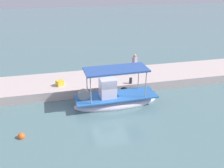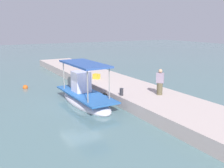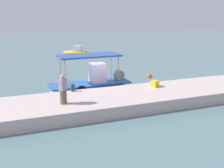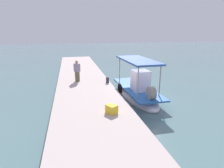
{
  "view_description": "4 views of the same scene",
  "coord_description": "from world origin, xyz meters",
  "px_view_note": "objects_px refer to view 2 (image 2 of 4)",
  "views": [
    {
      "loc": [
        3.65,
        15.64,
        8.8
      ],
      "look_at": [
        -0.7,
        -2.29,
        0.71
      ],
      "focal_mm": 40.46,
      "sensor_mm": 36.0,
      "label": 1
    },
    {
      "loc": [
        -15.45,
        6.27,
        5.11
      ],
      "look_at": [
        -0.49,
        -2.26,
        1.12
      ],
      "focal_mm": 40.19,
      "sensor_mm": 36.0,
      "label": 2
    },
    {
      "loc": [
        -5.88,
        -18.81,
        5.71
      ],
      "look_at": [
        0.3,
        -2.71,
        1.16
      ],
      "focal_mm": 43.7,
      "sensor_mm": 36.0,
      "label": 3
    },
    {
      "loc": [
        11.68,
        -4.81,
        4.7
      ],
      "look_at": [
        0.04,
        -2.15,
        1.26
      ],
      "focal_mm": 29.84,
      "sensor_mm": 36.0,
      "label": 4
    }
  ],
  "objects_px": {
    "main_fishing_boat": "(85,96)",
    "fisherman_near_bollard": "(160,83)",
    "marker_buoy": "(25,87)",
    "cargo_crate": "(96,76)",
    "mooring_bollard": "(121,92)"
  },
  "relations": [
    {
      "from": "main_fishing_boat",
      "to": "fisherman_near_bollard",
      "type": "xyz_separation_m",
      "value": [
        -2.83,
        -4.09,
        1.01
      ]
    },
    {
      "from": "marker_buoy",
      "to": "main_fishing_boat",
      "type": "bearing_deg",
      "value": -156.98
    },
    {
      "from": "fisherman_near_bollard",
      "to": "marker_buoy",
      "type": "xyz_separation_m",
      "value": [
        9.14,
        6.77,
        -1.41
      ]
    },
    {
      "from": "fisherman_near_bollard",
      "to": "cargo_crate",
      "type": "relative_size",
      "value": 3.24
    },
    {
      "from": "mooring_bollard",
      "to": "marker_buoy",
      "type": "distance_m",
      "value": 9.29
    },
    {
      "from": "marker_buoy",
      "to": "mooring_bollard",
      "type": "bearing_deg",
      "value": -150.89
    },
    {
      "from": "marker_buoy",
      "to": "fisherman_near_bollard",
      "type": "bearing_deg",
      "value": -143.46
    },
    {
      "from": "cargo_crate",
      "to": "marker_buoy",
      "type": "height_order",
      "value": "cargo_crate"
    },
    {
      "from": "mooring_bollard",
      "to": "cargo_crate",
      "type": "relative_size",
      "value": 0.9
    },
    {
      "from": "fisherman_near_bollard",
      "to": "marker_buoy",
      "type": "height_order",
      "value": "fisherman_near_bollard"
    },
    {
      "from": "fisherman_near_bollard",
      "to": "cargo_crate",
      "type": "xyz_separation_m",
      "value": [
        6.58,
        1.36,
        -0.56
      ]
    },
    {
      "from": "mooring_bollard",
      "to": "cargo_crate",
      "type": "distance_m",
      "value": 5.6
    },
    {
      "from": "mooring_bollard",
      "to": "marker_buoy",
      "type": "relative_size",
      "value": 1.09
    },
    {
      "from": "main_fishing_boat",
      "to": "cargo_crate",
      "type": "bearing_deg",
      "value": -36.13
    },
    {
      "from": "mooring_bollard",
      "to": "cargo_crate",
      "type": "xyz_separation_m",
      "value": [
        5.52,
        -0.92,
        -0.02
      ]
    }
  ]
}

